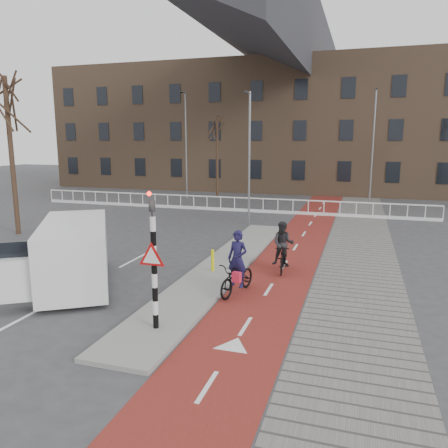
% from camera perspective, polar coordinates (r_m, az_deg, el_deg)
% --- Properties ---
extents(ground, '(120.00, 120.00, 0.00)m').
position_cam_1_polar(ground, '(13.11, -2.52, -10.71)').
color(ground, '#38383A').
rests_on(ground, ground).
extents(bike_lane, '(2.50, 60.00, 0.01)m').
position_cam_1_polar(bike_lane, '(22.14, 10.06, -1.81)').
color(bike_lane, maroon).
rests_on(bike_lane, ground).
extents(sidewalk, '(3.00, 60.00, 0.01)m').
position_cam_1_polar(sidewalk, '(21.98, 17.31, -2.24)').
color(sidewalk, slate).
rests_on(sidewalk, ground).
extents(curb_island, '(1.80, 16.00, 0.12)m').
position_cam_1_polar(curb_island, '(16.89, -0.11, -5.48)').
color(curb_island, gray).
rests_on(curb_island, ground).
extents(traffic_signal, '(0.80, 0.80, 3.68)m').
position_cam_1_polar(traffic_signal, '(10.95, -9.20, -4.28)').
color(traffic_signal, black).
rests_on(traffic_signal, curb_island).
extents(bollard, '(0.12, 0.12, 0.80)m').
position_cam_1_polar(bollard, '(15.96, -1.50, -4.75)').
color(bollard, '#CECE0B').
rests_on(bollard, curb_island).
extents(cyclist_near, '(1.13, 2.09, 2.05)m').
position_cam_1_polar(cyclist_near, '(13.89, 1.76, -6.40)').
color(cyclist_near, black).
rests_on(cyclist_near, bike_lane).
extents(cyclist_far, '(0.86, 1.79, 1.89)m').
position_cam_1_polar(cyclist_far, '(16.28, 7.71, -3.53)').
color(cyclist_far, black).
rests_on(cyclist_far, bike_lane).
extents(van, '(4.41, 5.35, 2.17)m').
position_cam_1_polar(van, '(15.39, -18.88, -3.54)').
color(van, silver).
rests_on(van, ground).
extents(railing, '(28.00, 0.10, 0.99)m').
position_cam_1_polar(railing, '(30.23, -0.44, 2.35)').
color(railing, silver).
rests_on(railing, ground).
extents(townhouse_row, '(46.00, 10.00, 15.90)m').
position_cam_1_polar(townhouse_row, '(44.13, 8.32, 14.73)').
color(townhouse_row, '#7F6047').
rests_on(townhouse_row, ground).
extents(tree_left, '(0.25, 0.25, 7.92)m').
position_cam_1_polar(tree_left, '(24.80, -25.99, 7.84)').
color(tree_left, '#312016').
rests_on(tree_left, ground).
extents(tree_mid, '(0.23, 0.23, 6.78)m').
position_cam_1_polar(tree_mid, '(37.35, -0.90, 8.75)').
color(tree_mid, '#312016').
rests_on(tree_mid, ground).
extents(streetlight_near, '(0.12, 0.12, 7.45)m').
position_cam_1_polar(streetlight_near, '(25.07, 3.33, 8.41)').
color(streetlight_near, slate).
rests_on(streetlight_near, ground).
extents(streetlight_left, '(0.12, 0.12, 8.61)m').
position_cam_1_polar(streetlight_left, '(36.57, -4.97, 10.10)').
color(streetlight_left, slate).
rests_on(streetlight_left, ground).
extents(streetlight_right, '(0.12, 0.12, 8.53)m').
position_cam_1_polar(streetlight_right, '(34.91, 18.86, 9.46)').
color(streetlight_right, slate).
rests_on(streetlight_right, ground).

